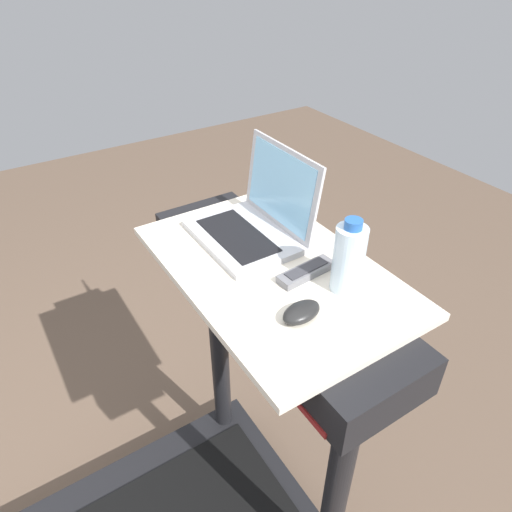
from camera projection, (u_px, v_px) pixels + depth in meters
The scene contains 5 objects.
desk_board at pixel (272, 269), 1.21m from camera, with size 0.74×0.47×0.02m, color beige.
laptop at pixel (255, 220), 1.30m from camera, with size 0.32×0.26×0.24m.
computer_mouse at pixel (301, 312), 1.03m from camera, with size 0.06×0.10×0.03m, color black.
water_bottle at pixel (349, 258), 1.08m from camera, with size 0.07×0.07×0.19m.
tv_remote at pixel (306, 272), 1.17m from camera, with size 0.06×0.16×0.02m.
Camera 1 is at (0.79, 0.14, 1.91)m, focal length 32.66 mm.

